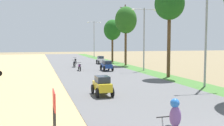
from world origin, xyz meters
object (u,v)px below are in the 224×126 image
at_px(utility_pole_near, 125,33).
at_px(car_sedan_blue, 107,65).
at_px(street_signboard, 54,103).
at_px(car_hatchback_yellow, 102,85).
at_px(motorbike_ahead_fifth, 75,61).
at_px(motorbike_ahead_fourth, 74,63).
at_px(car_hatchback_white, 101,60).
at_px(median_tree_fourth, 112,30).
at_px(streetlamp_near, 206,22).
at_px(streetlamp_far, 94,37).
at_px(motorbike_ahead_third, 79,66).
at_px(median_tree_second, 169,5).
at_px(median_tree_third, 126,20).
at_px(streetlamp_mid, 144,34).

height_order(utility_pole_near, car_sedan_blue, utility_pole_near).
xyz_separation_m(street_signboard, car_hatchback_yellow, (3.28, 5.74, -0.36)).
xyz_separation_m(street_signboard, motorbike_ahead_fifth, (5.06, 30.86, -0.53)).
bearing_deg(motorbike_ahead_fourth, car_hatchback_white, 41.35).
distance_m(median_tree_fourth, utility_pole_near, 2.34).
height_order(street_signboard, streetlamp_near, streetlamp_near).
distance_m(median_tree_fourth, streetlamp_far, 15.46).
bearing_deg(motorbike_ahead_third, streetlamp_near, -61.54).
bearing_deg(motorbike_ahead_fifth, median_tree_second, -70.28).
height_order(street_signboard, motorbike_ahead_fifth, street_signboard).
xyz_separation_m(median_tree_second, median_tree_third, (0.18, 13.33, -0.37)).
distance_m(median_tree_second, median_tree_fourth, 19.44).
bearing_deg(car_sedan_blue, street_signboard, -110.14).
distance_m(streetlamp_mid, utility_pole_near, 13.59).
xyz_separation_m(streetlamp_near, streetlamp_far, (-0.00, 40.56, -0.22)).
height_order(streetlamp_mid, motorbike_ahead_third, streetlamp_mid).
xyz_separation_m(car_hatchback_yellow, motorbike_ahead_third, (0.87, 14.96, -0.17)).
height_order(streetlamp_near, car_sedan_blue, streetlamp_near).
distance_m(streetlamp_near, motorbike_ahead_fifth, 25.13).
height_order(streetlamp_far, motorbike_ahead_fifth, streetlamp_far).
xyz_separation_m(median_tree_second, utility_pole_near, (2.18, 19.57, -1.88)).
bearing_deg(motorbike_ahead_third, motorbike_ahead_fourth, 90.19).
bearing_deg(streetlamp_far, motorbike_ahead_third, -105.49).
relative_size(car_sedan_blue, motorbike_ahead_fourth, 1.26).
distance_m(streetlamp_near, utility_pole_near, 25.39).
bearing_deg(streetlamp_near, car_sedan_blue, 109.29).
distance_m(utility_pole_near, car_sedan_blue, 14.95).
distance_m(median_tree_fourth, motorbike_ahead_third, 14.38).
bearing_deg(median_tree_second, motorbike_ahead_fifth, 109.72).
bearing_deg(motorbike_ahead_third, median_tree_third, 35.08).
relative_size(streetlamp_far, car_hatchback_white, 4.00).
bearing_deg(motorbike_ahead_fifth, utility_pole_near, 9.24).
bearing_deg(motorbike_ahead_third, median_tree_second, -47.10).
relative_size(median_tree_third, streetlamp_mid, 1.15).
distance_m(streetlamp_far, motorbike_ahead_fourth, 23.87).
distance_m(median_tree_second, car_hatchback_yellow, 12.48).
bearing_deg(streetlamp_near, car_hatchback_yellow, -171.55).
bearing_deg(utility_pole_near, motorbike_ahead_fifth, -170.76).
bearing_deg(median_tree_third, utility_pole_near, 72.20).
height_order(car_sedan_blue, motorbike_ahead_fifth, car_sedan_blue).
distance_m(median_tree_third, motorbike_ahead_fourth, 9.74).
bearing_deg(car_hatchback_white, car_hatchback_yellow, -103.11).
bearing_deg(median_tree_second, motorbike_ahead_third, 132.90).
height_order(median_tree_fourth, motorbike_ahead_fifth, median_tree_fourth).
height_order(median_tree_fourth, streetlamp_near, streetlamp_near).
xyz_separation_m(streetlamp_far, car_hatchback_white, (-2.81, -18.22, -3.92)).
xyz_separation_m(car_hatchback_yellow, motorbike_ahead_fourth, (0.85, 19.49, -0.17)).
relative_size(median_tree_third, streetlamp_far, 1.06).
bearing_deg(car_hatchback_white, median_tree_second, -80.43).
bearing_deg(utility_pole_near, streetlamp_far, 98.08).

